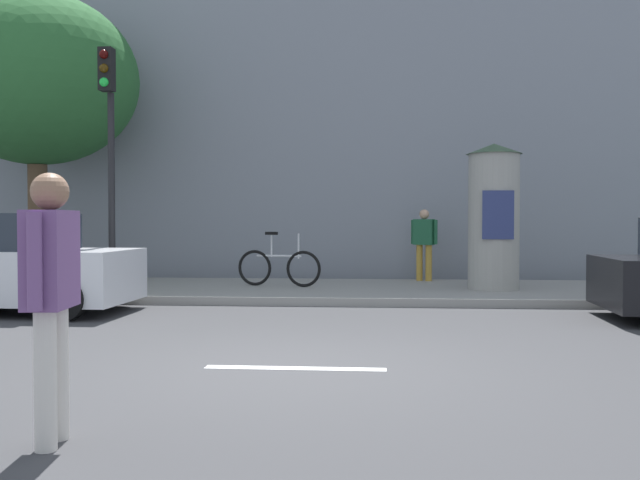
# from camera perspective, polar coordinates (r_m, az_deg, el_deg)

# --- Properties ---
(ground_plane) EXTENTS (80.00, 80.00, 0.00)m
(ground_plane) POSITION_cam_1_polar(r_m,az_deg,el_deg) (7.06, -2.03, -10.37)
(ground_plane) COLOR #38383A
(sidewalk_curb) EXTENTS (36.00, 4.00, 0.15)m
(sidewalk_curb) POSITION_cam_1_polar(r_m,az_deg,el_deg) (13.95, 1.32, -4.13)
(sidewalk_curb) COLOR gray
(sidewalk_curb) RESTS_ON ground_plane
(lane_markings) EXTENTS (25.80, 0.16, 0.01)m
(lane_markings) POSITION_cam_1_polar(r_m,az_deg,el_deg) (7.06, -2.03, -10.34)
(lane_markings) COLOR silver
(lane_markings) RESTS_ON ground_plane
(building_backdrop) EXTENTS (36.00, 5.00, 9.55)m
(building_backdrop) POSITION_cam_1_polar(r_m,az_deg,el_deg) (19.17, 2.21, 11.52)
(building_backdrop) COLOR gray
(building_backdrop) RESTS_ON ground_plane
(traffic_light) EXTENTS (0.24, 0.45, 4.34)m
(traffic_light) POSITION_cam_1_polar(r_m,az_deg,el_deg) (13.09, -16.75, 8.54)
(traffic_light) COLOR black
(traffic_light) RESTS_ON sidewalk_curb
(poster_column) EXTENTS (1.05, 1.05, 2.78)m
(poster_column) POSITION_cam_1_polar(r_m,az_deg,el_deg) (13.81, 13.91, 1.93)
(poster_column) COLOR #9E9B93
(poster_column) RESTS_ON sidewalk_curb
(street_tree) EXTENTS (4.27, 4.27, 6.13)m
(street_tree) POSITION_cam_1_polar(r_m,az_deg,el_deg) (16.43, -22.00, 11.94)
(street_tree) COLOR brown
(street_tree) RESTS_ON sidewalk_curb
(pedestrian_in_dark_shirt) EXTENTS (0.29, 0.64, 1.77)m
(pedestrian_in_dark_shirt) POSITION_cam_1_polar(r_m,az_deg,el_deg) (4.88, -20.99, -3.32)
(pedestrian_in_dark_shirt) COLOR silver
(pedestrian_in_dark_shirt) RESTS_ON ground_plane
(pedestrian_in_light_jacket) EXTENTS (0.56, 0.40, 1.56)m
(pedestrian_in_light_jacket) POSITION_cam_1_polar(r_m,az_deg,el_deg) (15.47, 8.44, 0.05)
(pedestrian_in_light_jacket) COLOR #B78C33
(pedestrian_in_light_jacket) RESTS_ON sidewalk_curb
(bicycle_leaning) EXTENTS (1.73, 0.48, 1.09)m
(bicycle_leaning) POSITION_cam_1_polar(r_m,az_deg,el_deg) (14.07, -3.36, -2.19)
(bicycle_leaning) COLOR black
(bicycle_leaning) RESTS_ON sidewalk_curb
(parked_car_dark) EXTENTS (4.11, 2.02, 1.57)m
(parked_car_dark) POSITION_cam_1_polar(r_m,az_deg,el_deg) (12.31, -24.47, -1.87)
(parked_car_dark) COLOR silver
(parked_car_dark) RESTS_ON ground_plane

